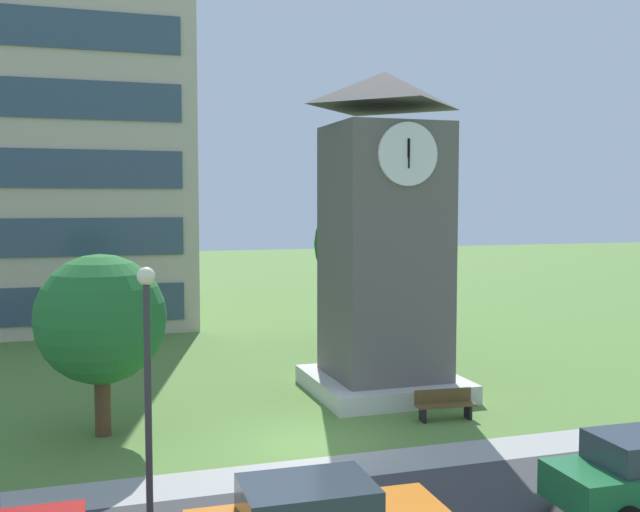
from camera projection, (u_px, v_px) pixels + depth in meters
The scene contains 7 objects.
ground_plane at pixel (313, 444), 19.73m from camera, with size 160.00×160.00×0.00m, color #567F38.
kerb_strip at pixel (335, 467), 17.97m from camera, with size 120.00×1.60×0.01m, color #9E9E99.
clock_tower at pixel (384, 251), 24.75m from camera, with size 4.82×4.82×10.72m.
park_bench at pixel (445, 404), 21.94m from camera, with size 1.83×0.61×0.88m.
street_lamp at pixel (147, 363), 14.66m from camera, with size 0.36×0.36×5.16m.
tree_streetside at pixel (366, 244), 33.29m from camera, with size 4.69×4.69×6.91m.
tree_near_tower at pixel (101, 319), 20.24m from camera, with size 3.56×3.56×5.03m.
Camera 1 is at (-5.69, -18.46, 6.42)m, focal length 41.62 mm.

